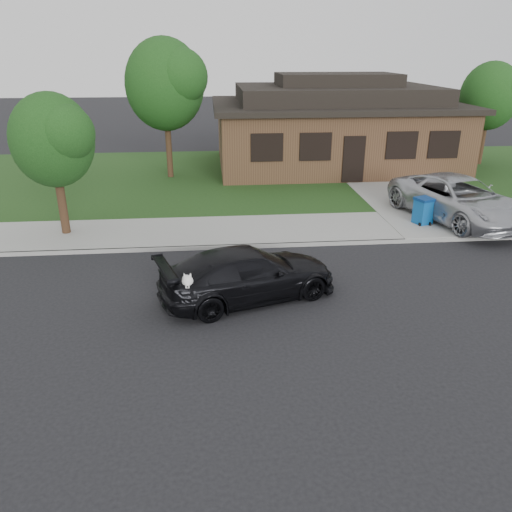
{
  "coord_description": "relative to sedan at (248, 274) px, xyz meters",
  "views": [
    {
      "loc": [
        -2.52,
        -11.31,
        5.87
      ],
      "look_at": [
        -1.48,
        0.16,
        1.1
      ],
      "focal_mm": 35.0,
      "sensor_mm": 36.0,
      "label": 1
    }
  ],
  "objects": [
    {
      "name": "tree_0",
      "position": [
        -2.65,
        12.82,
        3.82
      ],
      "size": [
        3.78,
        3.6,
        6.34
      ],
      "color": "#332114",
      "rests_on": "ground"
    },
    {
      "name": "lawn",
      "position": [
        1.68,
        12.95,
        -0.59
      ],
      "size": [
        60.0,
        13.0,
        0.13
      ],
      "primitive_type": "cube",
      "color": "#193814",
      "rests_on": "ground"
    },
    {
      "name": "tree_2",
      "position": [
        -5.7,
        5.06,
        2.61
      ],
      "size": [
        2.73,
        2.6,
        4.59
      ],
      "color": "#332114",
      "rests_on": "ground"
    },
    {
      "name": "minivan",
      "position": [
        7.97,
        5.26,
        0.25
      ],
      "size": [
        3.97,
        6.0,
        1.53
      ],
      "primitive_type": "imported",
      "rotation": [
        0.0,
        0.0,
        0.28
      ],
      "color": "#ADAFB4",
      "rests_on": "driveway"
    },
    {
      "name": "sedan",
      "position": [
        0.0,
        0.0,
        0.0
      ],
      "size": [
        4.88,
        3.19,
        1.31
      ],
      "rotation": [
        0.0,
        0.0,
        1.89
      ],
      "color": "black",
      "rests_on": "ground"
    },
    {
      "name": "house",
      "position": [
        5.68,
        14.94,
        1.48
      ],
      "size": [
        12.6,
        8.6,
        4.65
      ],
      "color": "#422B1C",
      "rests_on": "ground"
    },
    {
      "name": "tree_1",
      "position": [
        13.82,
        14.34,
        3.06
      ],
      "size": [
        3.15,
        3.0,
        5.25
      ],
      "color": "#332114",
      "rests_on": "ground"
    },
    {
      "name": "sidewalk",
      "position": [
        1.68,
        4.95,
        -0.6
      ],
      "size": [
        60.0,
        3.0,
        0.12
      ],
      "primitive_type": "cube",
      "color": "gray",
      "rests_on": "ground"
    },
    {
      "name": "ground",
      "position": [
        1.68,
        -0.05,
        -0.66
      ],
      "size": [
        120.0,
        120.0,
        0.0
      ],
      "primitive_type": "plane",
      "color": "black",
      "rests_on": "ground"
    },
    {
      "name": "recycling_bin",
      "position": [
        6.6,
        4.93,
        -0.05
      ],
      "size": [
        0.74,
        0.74,
        0.96
      ],
      "rotation": [
        0.0,
        0.0,
        0.37
      ],
      "color": "#0D4F98",
      "rests_on": "sidewalk"
    },
    {
      "name": "curb",
      "position": [
        1.68,
        3.45,
        -0.6
      ],
      "size": [
        60.0,
        0.12,
        0.12
      ],
      "primitive_type": "cube",
      "color": "gray",
      "rests_on": "ground"
    },
    {
      "name": "driveway",
      "position": [
        7.68,
        9.95,
        -0.59
      ],
      "size": [
        4.5,
        13.0,
        0.14
      ],
      "primitive_type": "cube",
      "color": "gray",
      "rests_on": "ground"
    }
  ]
}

